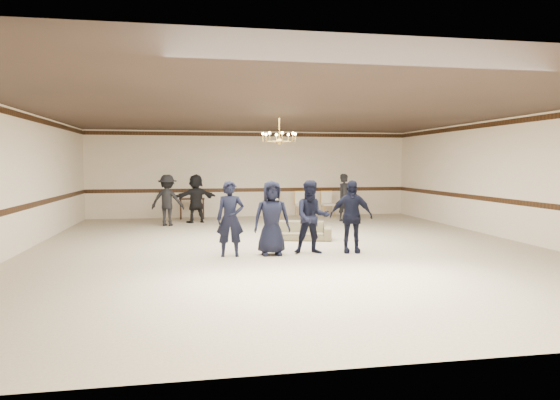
{
  "coord_description": "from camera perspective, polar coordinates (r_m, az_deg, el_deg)",
  "views": [
    {
      "loc": [
        -2.2,
        -11.48,
        2.0
      ],
      "look_at": [
        -0.25,
        -0.5,
        1.17
      ],
      "focal_mm": 31.67,
      "sensor_mm": 36.0,
      "label": 1
    }
  ],
  "objects": [
    {
      "name": "chandelier",
      "position": [
        12.7,
        -0.09,
        8.21
      ],
      "size": [
        0.94,
        0.94,
        0.89
      ],
      "primitive_type": null,
      "color": "gold",
      "rests_on": "ceiling"
    },
    {
      "name": "banquet_chair_mid",
      "position": [
        18.27,
        2.52,
        -0.53
      ],
      "size": [
        0.46,
        0.46,
        0.95
      ],
      "primitive_type": null,
      "rotation": [
        0.0,
        0.0,
        0.01
      ],
      "color": "#EDE0C7",
      "rests_on": "floor"
    },
    {
      "name": "boy_d",
      "position": [
        11.16,
        8.2,
        -1.88
      ],
      "size": [
        1.01,
        0.56,
        1.63
      ],
      "primitive_type": "imported",
      "rotation": [
        0.0,
        0.0,
        -0.18
      ],
      "color": "black",
      "rests_on": "floor"
    },
    {
      "name": "banquet_chair_right",
      "position": [
        18.52,
        5.55,
        -0.49
      ],
      "size": [
        0.5,
        0.5,
        0.95
      ],
      "primitive_type": null,
      "rotation": [
        0.0,
        0.0,
        0.08
      ],
      "color": "#EDE0C7",
      "rests_on": "floor"
    },
    {
      "name": "console_table",
      "position": [
        18.04,
        -10.12,
        -0.97
      ],
      "size": [
        0.91,
        0.41,
        0.76
      ],
      "primitive_type": "cube",
      "rotation": [
        0.0,
        0.0,
        -0.03
      ],
      "color": "black",
      "rests_on": "floor"
    },
    {
      "name": "banquet_chair_left",
      "position": [
        18.08,
        -0.57,
        -0.58
      ],
      "size": [
        0.48,
        0.48,
        0.95
      ],
      "primitive_type": null,
      "rotation": [
        0.0,
        0.0,
        0.04
      ],
      "color": "#EDE0C7",
      "rests_on": "floor"
    },
    {
      "name": "adult_right",
      "position": [
        17.26,
        7.5,
        0.3
      ],
      "size": [
        0.71,
        0.64,
        1.64
      ],
      "primitive_type": "imported",
      "rotation": [
        0.0,
        0.0,
        0.52
      ],
      "color": "black",
      "rests_on": "floor"
    },
    {
      "name": "boy_a",
      "position": [
        10.63,
        -5.76,
        -2.16
      ],
      "size": [
        0.62,
        0.43,
        1.63
      ],
      "primitive_type": "imported",
      "rotation": [
        0.0,
        0.0,
        -0.06
      ],
      "color": "black",
      "rests_on": "floor"
    },
    {
      "name": "settee",
      "position": [
        12.96,
        2.32,
        -3.55
      ],
      "size": [
        1.75,
        1.04,
        0.48
      ],
      "primitive_type": "imported",
      "rotation": [
        0.0,
        0.0,
        -0.26
      ],
      "color": "brown",
      "rests_on": "floor"
    },
    {
      "name": "boy_b",
      "position": [
        10.74,
        -0.96,
        -2.08
      ],
      "size": [
        0.8,
        0.52,
        1.63
      ],
      "primitive_type": "imported",
      "rotation": [
        0.0,
        0.0,
        -0.0
      ],
      "color": "black",
      "rests_on": "floor"
    },
    {
      "name": "boy_c",
      "position": [
        10.92,
        3.71,
        -1.99
      ],
      "size": [
        0.85,
        0.69,
        1.63
      ],
      "primitive_type": "imported",
      "rotation": [
        0.0,
        0.0,
        -0.1
      ],
      "color": "black",
      "rests_on": "floor"
    },
    {
      "name": "room",
      "position": [
        11.69,
        0.76,
        2.3
      ],
      "size": [
        12.01,
        14.01,
        3.21
      ],
      "color": "beige",
      "rests_on": "ground"
    },
    {
      "name": "adult_mid",
      "position": [
        16.86,
        -9.7,
        0.18
      ],
      "size": [
        1.59,
        0.97,
        1.64
      ],
      "primitive_type": "imported",
      "rotation": [
        0.0,
        0.0,
        3.49
      ],
      "color": "black",
      "rests_on": "floor"
    },
    {
      "name": "crown_molding",
      "position": [
        18.62,
        -3.32,
        7.57
      ],
      "size": [
        12.0,
        0.02,
        0.14
      ],
      "primitive_type": "cube",
      "color": "#331C0F",
      "rests_on": "wall_back"
    },
    {
      "name": "chair_rail",
      "position": [
        18.62,
        -3.29,
        1.17
      ],
      "size": [
        12.0,
        0.02,
        0.14
      ],
      "primitive_type": "cube",
      "color": "#331C0F",
      "rests_on": "wall_back"
    },
    {
      "name": "adult_left",
      "position": [
        16.18,
        -12.87,
        -0.03
      ],
      "size": [
        1.17,
        0.84,
        1.64
      ],
      "primitive_type": "imported",
      "rotation": [
        0.0,
        0.0,
        2.9
      ],
      "color": "black",
      "rests_on": "floor"
    }
  ]
}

